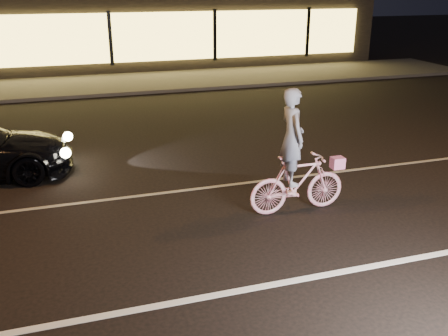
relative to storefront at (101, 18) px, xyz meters
name	(u,v)px	position (x,y,z in m)	size (l,w,h in m)	color
ground	(208,238)	(0.00, -18.97, -2.15)	(90.00, 90.00, 0.00)	black
lane_stripe_near	(239,291)	(0.00, -20.47, -2.14)	(60.00, 0.12, 0.01)	silver
lane_stripe_far	(180,191)	(0.00, -16.97, -2.14)	(60.00, 0.10, 0.01)	gray
sidewalk	(118,84)	(0.00, -5.97, -2.09)	(30.00, 4.00, 0.12)	#383533
storefront	(101,18)	(0.00, 0.00, 0.00)	(25.40, 8.42, 4.20)	black
cyclist	(296,170)	(1.73, -18.45, -1.36)	(1.76, 0.61, 2.21)	#F04671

